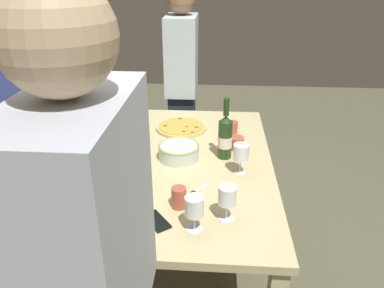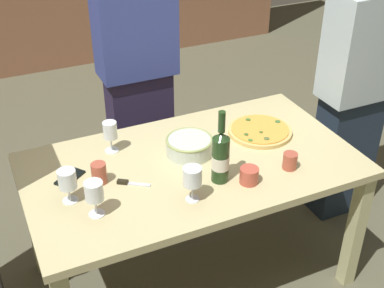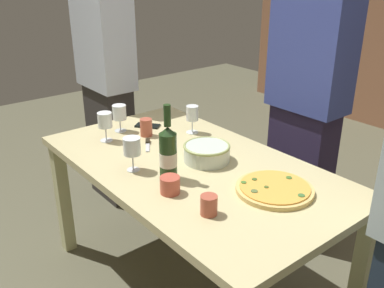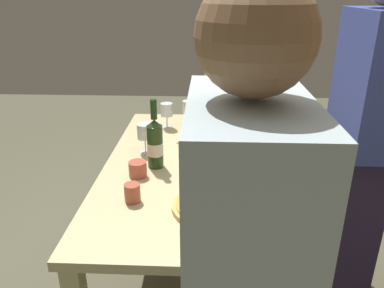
% 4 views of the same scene
% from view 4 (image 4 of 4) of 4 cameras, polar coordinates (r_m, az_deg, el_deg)
% --- Properties ---
extents(ground_plane, '(8.00, 8.00, 0.00)m').
position_cam_4_polar(ground_plane, '(2.39, 0.00, -19.23)').
color(ground_plane, brown).
extents(dining_table, '(1.60, 0.90, 0.75)m').
position_cam_4_polar(dining_table, '(2.01, 0.00, -5.18)').
color(dining_table, '#C6BA84').
rests_on(dining_table, ground).
extents(pizza, '(0.34, 0.34, 0.03)m').
position_cam_4_polar(pizza, '(1.58, 3.06, -9.35)').
color(pizza, '#D9B566').
rests_on(pizza, dining_table).
extents(serving_bowl, '(0.23, 0.23, 0.09)m').
position_cam_4_polar(serving_bowl, '(1.93, 2.25, -1.84)').
color(serving_bowl, silver).
rests_on(serving_bowl, dining_table).
extents(wine_bottle, '(0.08, 0.08, 0.35)m').
position_cam_4_polar(wine_bottle, '(1.88, -5.65, 0.17)').
color(wine_bottle, '#213C1A').
rests_on(wine_bottle, dining_table).
extents(wine_glass_near_pizza, '(0.08, 0.08, 0.17)m').
position_cam_4_polar(wine_glass_near_pizza, '(2.06, -7.20, 1.70)').
color(wine_glass_near_pizza, white).
rests_on(wine_glass_near_pizza, dining_table).
extents(wine_glass_by_bottle, '(0.07, 0.07, 0.16)m').
position_cam_4_polar(wine_glass_by_bottle, '(2.23, 7.08, 3.28)').
color(wine_glass_by_bottle, white).
rests_on(wine_glass_by_bottle, dining_table).
extents(wine_glass_far_left, '(0.08, 0.08, 0.16)m').
position_cam_4_polar(wine_glass_far_left, '(2.43, -3.87, 5.03)').
color(wine_glass_far_left, white).
rests_on(wine_glass_far_left, dining_table).
extents(wine_glass_far_right, '(0.08, 0.08, 0.16)m').
position_cam_4_polar(wine_glass_far_right, '(2.50, -0.57, 5.43)').
color(wine_glass_far_right, white).
rests_on(wine_glass_far_right, dining_table).
extents(cup_amber, '(0.07, 0.07, 0.10)m').
position_cam_4_polar(cup_amber, '(2.37, 1.16, 2.97)').
color(cup_amber, '#B1513C').
rests_on(cup_amber, dining_table).
extents(cup_ceramic, '(0.09, 0.09, 0.08)m').
position_cam_4_polar(cup_ceramic, '(1.84, -8.25, -3.79)').
color(cup_ceramic, '#BC4F3D').
rests_on(cup_ceramic, dining_table).
extents(cup_spare, '(0.07, 0.07, 0.08)m').
position_cam_4_polar(cup_spare, '(1.63, -9.06, -7.34)').
color(cup_spare, '#AF4F3A').
rests_on(cup_spare, dining_table).
extents(cell_phone, '(0.16, 0.14, 0.01)m').
position_cam_4_polar(cell_phone, '(2.49, 3.19, 2.88)').
color(cell_phone, black).
rests_on(cell_phone, dining_table).
extents(pizza_knife, '(0.14, 0.10, 0.02)m').
position_cam_4_polar(pizza_knife, '(2.28, -0.65, 0.96)').
color(pizza_knife, silver).
rests_on(pizza_knife, dining_table).
extents(person_host, '(0.45, 0.24, 1.74)m').
position_cam_4_polar(person_host, '(3.03, 4.24, 9.00)').
color(person_host, '#332F2D').
rests_on(person_host, ground).
extents(person_guest_left, '(0.45, 0.24, 1.76)m').
position_cam_4_polar(person_guest_left, '(2.04, 24.45, 0.32)').
color(person_guest_left, '#29203E').
rests_on(person_guest_left, ground).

